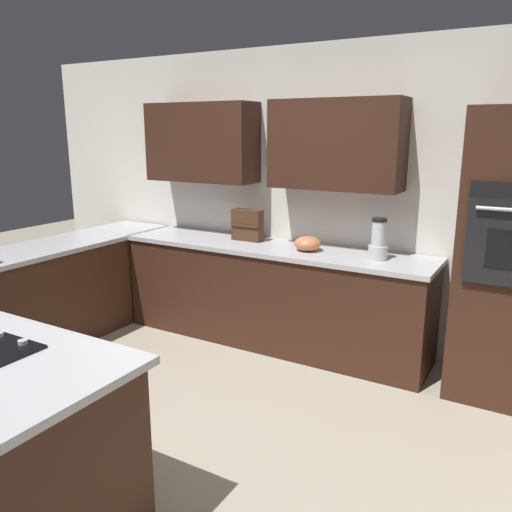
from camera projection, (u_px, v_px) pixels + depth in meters
name	position (u px, v px, depth m)	size (l,w,h in m)	color
ground_plane	(154.00, 439.00, 3.24)	(14.00, 14.00, 0.00)	#9E937F
wall_back	(292.00, 183.00, 4.65)	(6.00, 0.44, 2.60)	white
lower_cabinets_back	(272.00, 297.00, 4.63)	(2.80, 0.60, 0.86)	#381E14
countertop_back	(272.00, 248.00, 4.52)	(2.84, 0.64, 0.04)	#B2B2B7
lower_cabinets_side	(34.00, 302.00, 4.49)	(0.60, 2.90, 0.86)	#381E14
countertop_side	(29.00, 252.00, 4.38)	(0.64, 2.94, 0.04)	#B2B2B7
blender	(378.00, 242.00, 4.00)	(0.15, 0.15, 0.33)	silver
mixing_bowl	(308.00, 244.00, 4.32)	(0.22, 0.22, 0.12)	#CC724C
spice_rack	(247.00, 225.00, 4.70)	(0.29, 0.11, 0.29)	#472B19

